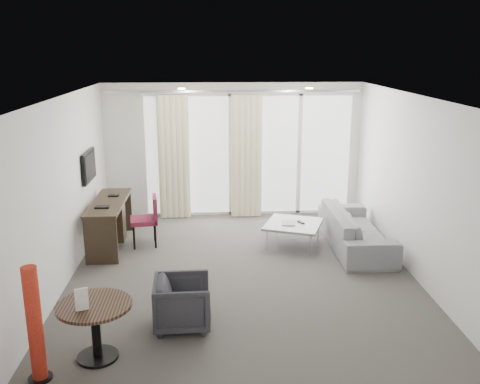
{
  "coord_description": "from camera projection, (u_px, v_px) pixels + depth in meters",
  "views": [
    {
      "loc": [
        -0.44,
        -7.29,
        3.25
      ],
      "look_at": [
        0.0,
        0.6,
        1.1
      ],
      "focal_mm": 40.0,
      "sensor_mm": 36.0,
      "label": 1
    }
  ],
  "objects": [
    {
      "name": "wall_front",
      "position": [
        263.0,
        278.0,
        4.67
      ],
      "size": [
        5.0,
        0.0,
        2.6
      ],
      "primitive_type": "cube",
      "color": "silver",
      "rests_on": "ground"
    },
    {
      "name": "ceiling",
      "position": [
        242.0,
        97.0,
        7.22
      ],
      "size": [
        5.0,
        6.0,
        0.0
      ],
      "primitive_type": "cube",
      "color": "white",
      "rests_on": "ground"
    },
    {
      "name": "menu_card",
      "position": [
        82.0,
        303.0,
        5.46
      ],
      "size": [
        0.13,
        0.07,
        0.24
      ],
      "primitive_type": null,
      "rotation": [
        0.0,
        0.0,
        0.37
      ],
      "color": "white",
      "rests_on": "round_table"
    },
    {
      "name": "window_frame",
      "position": [
        249.0,
        155.0,
        10.46
      ],
      "size": [
        4.1,
        0.06,
        2.44
      ],
      "primitive_type": null,
      "color": "white",
      "rests_on": "ground"
    },
    {
      "name": "tub_armchair",
      "position": [
        183.0,
        303.0,
        6.36
      ],
      "size": [
        0.69,
        0.68,
        0.61
      ],
      "primitive_type": "imported",
      "rotation": [
        0.0,
        0.0,
        1.61
      ],
      "color": "#2B2A2F",
      "rests_on": "floor"
    },
    {
      "name": "curtain_left",
      "position": [
        174.0,
        158.0,
        10.24
      ],
      "size": [
        0.6,
        0.2,
        2.38
      ],
      "primitive_type": null,
      "color": "beige",
      "rests_on": "ground"
    },
    {
      "name": "window_panel",
      "position": [
        249.0,
        155.0,
        10.48
      ],
      "size": [
        4.0,
        0.02,
        2.38
      ],
      "primitive_type": null,
      "color": "white",
      "rests_on": "ground"
    },
    {
      "name": "curtain_right",
      "position": [
        247.0,
        157.0,
        10.32
      ],
      "size": [
        0.6,
        0.2,
        2.38
      ],
      "primitive_type": null,
      "color": "beige",
      "rests_on": "ground"
    },
    {
      "name": "rattan_chair_b",
      "position": [
        328.0,
        179.0,
        11.75
      ],
      "size": [
        0.77,
        0.77,
        0.88
      ],
      "primitive_type": null,
      "rotation": [
        0.0,
        0.0,
        0.34
      ],
      "color": "#48361D",
      "rests_on": "terrace_slab"
    },
    {
      "name": "desk_chair",
      "position": [
        144.0,
        221.0,
        8.96
      ],
      "size": [
        0.52,
        0.5,
        0.85
      ],
      "primitive_type": null,
      "rotation": [
        0.0,
        0.0,
        0.14
      ],
      "color": "maroon",
      "rests_on": "floor"
    },
    {
      "name": "floor",
      "position": [
        242.0,
        274.0,
        7.9
      ],
      "size": [
        5.0,
        6.0,
        0.0
      ],
      "primitive_type": "cube",
      "color": "#4B4642",
      "rests_on": "ground"
    },
    {
      "name": "sofa",
      "position": [
        356.0,
        229.0,
        8.9
      ],
      "size": [
        0.85,
        2.17,
        0.63
      ],
      "primitive_type": "imported",
      "rotation": [
        0.0,
        0.0,
        1.57
      ],
      "color": "slate",
      "rests_on": "floor"
    },
    {
      "name": "round_table",
      "position": [
        96.0,
        331.0,
        5.7
      ],
      "size": [
        1.05,
        1.05,
        0.64
      ],
      "primitive_type": null,
      "rotation": [
        0.0,
        0.0,
        0.42
      ],
      "color": "#362215",
      "rests_on": "floor"
    },
    {
      "name": "curtain_track",
      "position": [
        233.0,
        91.0,
        9.97
      ],
      "size": [
        4.8,
        0.04,
        0.04
      ],
      "primitive_type": null,
      "color": "#B2B2B7",
      "rests_on": "ceiling"
    },
    {
      "name": "magazine",
      "position": [
        289.0,
        225.0,
        8.94
      ],
      "size": [
        0.23,
        0.28,
        0.01
      ],
      "primitive_type": null,
      "rotation": [
        0.0,
        0.0,
        -0.14
      ],
      "color": "gray",
      "rests_on": "coffee_table"
    },
    {
      "name": "terrace_slab",
      "position": [
        244.0,
        196.0,
        12.27
      ],
      "size": [
        5.6,
        3.0,
        0.12
      ],
      "primitive_type": "cube",
      "color": "#4D4D50",
      "rests_on": "ground"
    },
    {
      "name": "downlight_b",
      "position": [
        309.0,
        88.0,
        8.83
      ],
      "size": [
        0.12,
        0.12,
        0.02
      ],
      "primitive_type": "cylinder",
      "color": "#FFE0B2",
      "rests_on": "ceiling"
    },
    {
      "name": "wall_left",
      "position": [
        63.0,
        192.0,
        7.43
      ],
      "size": [
        0.0,
        6.0,
        2.6
      ],
      "primitive_type": "cube",
      "color": "silver",
      "rests_on": "ground"
    },
    {
      "name": "remote",
      "position": [
        301.0,
        225.0,
        8.98
      ],
      "size": [
        0.11,
        0.17,
        0.02
      ],
      "primitive_type": null,
      "rotation": [
        0.0,
        0.0,
        0.42
      ],
      "color": "black",
      "rests_on": "coffee_table"
    },
    {
      "name": "balustrade",
      "position": [
        240.0,
        159.0,
        13.52
      ],
      "size": [
        5.5,
        0.06,
        1.05
      ],
      "primitive_type": null,
      "color": "#B2B2B7",
      "rests_on": "terrace_slab"
    },
    {
      "name": "coffee_table",
      "position": [
        293.0,
        234.0,
        9.0
      ],
      "size": [
        1.13,
        1.13,
        0.4
      ],
      "primitive_type": null,
      "rotation": [
        0.0,
        0.0,
        -0.36
      ],
      "color": "gray",
      "rests_on": "floor"
    },
    {
      "name": "desk",
      "position": [
        110.0,
        224.0,
        8.92
      ],
      "size": [
        0.52,
        1.67,
        0.78
      ],
      "primitive_type": null,
      "color": "#2D2217",
      "rests_on": "floor"
    },
    {
      "name": "rattan_table",
      "position": [
        275.0,
        180.0,
        12.41
      ],
      "size": [
        0.53,
        0.53,
        0.52
      ],
      "primitive_type": null,
      "rotation": [
        0.0,
        0.0,
        -0.02
      ],
      "color": "#48361D",
      "rests_on": "terrace_slab"
    },
    {
      "name": "rattan_chair_a",
      "position": [
        257.0,
        178.0,
        12.19
      ],
      "size": [
        0.56,
        0.56,
        0.73
      ],
      "primitive_type": null,
      "rotation": [
        0.0,
        0.0,
        0.14
      ],
      "color": "#48361D",
      "rests_on": "terrace_slab"
    },
    {
      "name": "downlight_a",
      "position": [
        182.0,
        89.0,
        8.71
      ],
      "size": [
        0.12,
        0.12,
        0.02
      ],
      "primitive_type": "cylinder",
      "color": "#FFE0B2",
      "rests_on": "ceiling"
    },
    {
      "name": "wall_right",
      "position": [
        415.0,
        187.0,
        7.69
      ],
      "size": [
        0.0,
        6.0,
        2.6
      ],
      "primitive_type": "cube",
      "color": "silver",
      "rests_on": "ground"
    },
    {
      "name": "red_lamp",
      "position": [
        35.0,
        324.0,
        5.26
      ],
      "size": [
        0.29,
        0.29,
        1.22
      ],
      "primitive_type": "cylinder",
      "rotation": [
        0.0,
        0.0,
        0.2
      ],
      "color": "#AF2717",
      "rests_on": "floor"
    },
    {
      "name": "tv",
      "position": [
        89.0,
        166.0,
        8.81
      ],
      "size": [
        0.05,
        0.8,
        0.5
      ],
      "primitive_type": null,
      "color": "black",
      "rests_on": "wall_left"
    }
  ]
}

